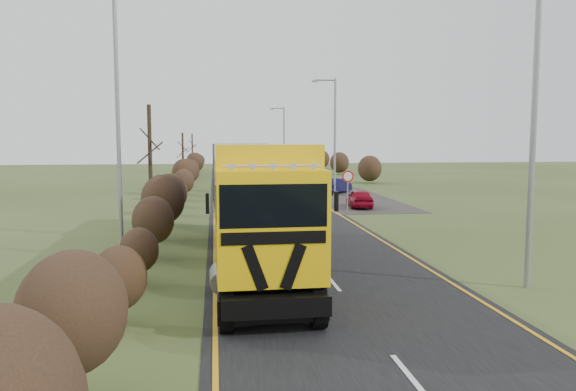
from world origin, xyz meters
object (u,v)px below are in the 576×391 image
Objects in this scene: car_red_hatchback at (360,198)px; streetlight_near at (530,119)px; speed_sign at (348,183)px; lorry at (252,196)px; car_blue_sedan at (336,186)px.

car_red_hatchback is 0.39× the size of streetlight_near.
speed_sign is (-1.38, -2.32, 1.23)m from car_red_hatchback.
streetlight_near reaches higher than car_red_hatchback.
streetlight_near is 18.13m from speed_sign.
lorry reaches higher than car_red_hatchback.
car_red_hatchback is 2.97m from speed_sign.
lorry is 17.79m from car_red_hatchback.
car_red_hatchback is (8.15, 15.70, -1.89)m from lorry.
car_red_hatchback is at bearing 61.53° from lorry.
speed_sign is at bearing 118.94° from car_blue_sedan.
car_blue_sedan is 1.47× the size of speed_sign.
car_red_hatchback is 1.38× the size of speed_sign.
speed_sign reaches higher than car_blue_sedan.
lorry is 1.71× the size of streetlight_near.
speed_sign is (-1.86, -11.89, 1.22)m from car_blue_sedan.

